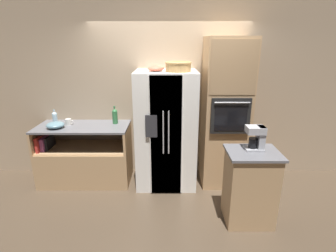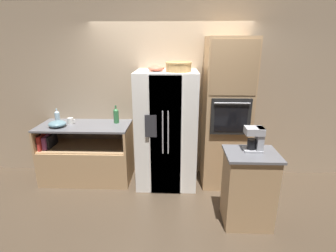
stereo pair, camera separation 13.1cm
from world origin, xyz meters
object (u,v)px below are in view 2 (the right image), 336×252
coffee_maker (256,138)px  mixing_bowl (57,124)px  bottle_tall (57,116)px  bottle_short (116,115)px  mug (71,121)px  fruit_bowl (156,68)px  wicker_basket (179,66)px  wall_oven (226,114)px  refrigerator (167,130)px

coffee_maker → mixing_bowl: bearing=163.0°
bottle_tall → bottle_short: bottle_short is taller
bottle_tall → mug: (0.24, -0.07, -0.06)m
fruit_bowl → mixing_bowl: 1.75m
fruit_bowl → coffee_maker: size_ratio=0.81×
fruit_bowl → bottle_tall: (-1.63, 0.18, -0.78)m
mixing_bowl → coffee_maker: coffee_maker is taller
bottle_tall → bottle_short: size_ratio=0.80×
coffee_maker → bottle_short: bearing=150.4°
fruit_bowl → wicker_basket: bearing=-8.8°
wall_oven → bottle_short: size_ratio=7.96×
refrigerator → bottle_short: refrigerator is taller
mug → coffee_maker: bearing=-21.0°
wicker_basket → refrigerator: bearing=158.2°
fruit_bowl → coffee_maker: bearing=-35.7°
bottle_short → coffee_maker: (1.91, -1.09, 0.04)m
wicker_basket → coffee_maker: (0.92, -0.84, -0.76)m
wicker_basket → bottle_short: wicker_basket is taller
wicker_basket → mug: 1.93m
refrigerator → coffee_maker: bearing=-39.9°
refrigerator → wall_oven: bearing=2.9°
refrigerator → fruit_bowl: fruit_bowl is taller
wall_oven → mug: bearing=178.8°
wall_oven → coffee_maker: wall_oven is taller
wicker_basket → wall_oven: bearing=8.9°
wall_oven → wicker_basket: (-0.74, -0.12, 0.73)m
mixing_bowl → coffee_maker: 2.91m
refrigerator → wicker_basket: size_ratio=4.75×
wall_oven → fruit_bowl: bearing=-176.5°
fruit_bowl → bottle_short: size_ratio=0.83×
fruit_bowl → bottle_tall: 1.82m
bottle_short → coffee_maker: size_ratio=0.97×
fruit_bowl → coffee_maker: (1.24, -0.89, -0.72)m
bottle_tall → bottle_short: (0.96, 0.01, 0.02)m
wicker_basket → bottle_short: (-0.99, 0.24, -0.79)m
refrigerator → mug: refrigerator is taller
fruit_bowl → bottle_tall: bearing=173.7°
wall_oven → bottle_tall: bearing=177.5°
fruit_bowl → wall_oven: bearing=3.5°
wicker_basket → fruit_bowl: 0.33m
refrigerator → coffee_maker: 1.44m
fruit_bowl → bottle_short: (-0.67, 0.19, -0.76)m
wall_oven → wicker_basket: wall_oven is taller
bottle_short → fruit_bowl: bearing=-16.0°
mixing_bowl → wall_oven: bearing=2.4°
fruit_bowl → mixing_bowl: bearing=-178.3°
refrigerator → mug: size_ratio=14.10×
refrigerator → wicker_basket: (0.17, -0.07, 0.97)m
refrigerator → bottle_tall: 1.79m
wall_oven → mixing_bowl: 2.60m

